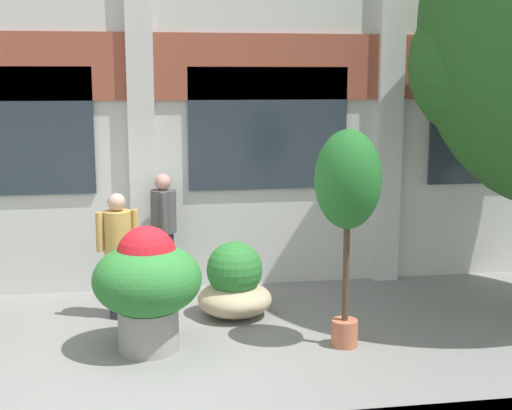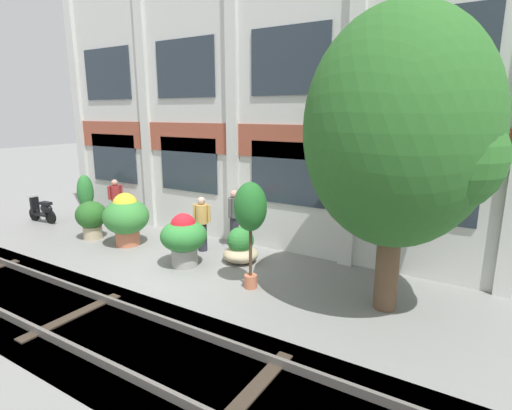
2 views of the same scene
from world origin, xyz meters
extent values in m
plane|color=gray|center=(0.00, 0.00, 0.00)|extent=(80.00, 80.00, 0.00)
cube|color=#9E4C38|center=(0.00, 2.55, 3.10)|extent=(14.04, 0.06, 0.90)
cube|color=#28333D|center=(-1.75, 2.54, 2.25)|extent=(2.25, 0.04, 1.70)
cube|color=#28333D|center=(1.75, 2.54, 2.25)|extent=(2.25, 0.04, 1.70)
cube|color=#28333D|center=(5.26, 2.54, 2.25)|extent=(2.25, 0.04, 1.70)
sphere|color=#286023|center=(4.12, 0.84, 3.12)|extent=(1.91, 1.91, 1.91)
ellipsoid|color=tan|center=(1.09, 1.23, 0.21)|extent=(0.93, 0.93, 0.43)
sphere|color=#2D7A33|center=(1.09, 1.23, 0.60)|extent=(0.70, 0.70, 0.70)
cylinder|color=#B76647|center=(2.17, 0.02, 0.15)|extent=(0.29, 0.29, 0.30)
cylinder|color=#4C3826|center=(2.17, 0.02, 0.98)|extent=(0.07, 0.07, 1.37)
ellipsoid|color=#236B28|center=(2.17, 0.02, 1.88)|extent=(0.72, 0.72, 1.08)
cylinder|color=gray|center=(0.01, 0.25, 0.23)|extent=(0.66, 0.66, 0.47)
ellipsoid|color=#2D7A33|center=(0.01, 0.25, 0.81)|extent=(1.19, 1.19, 0.80)
sphere|color=red|center=(0.01, 0.25, 1.07)|extent=(0.65, 0.65, 0.65)
cylinder|color=#282833|center=(-0.33, 1.41, 0.41)|extent=(0.26, 0.26, 0.81)
cylinder|color=tan|center=(-0.33, 1.41, 1.08)|extent=(0.34, 0.34, 0.54)
sphere|color=tan|center=(-0.33, 1.41, 1.46)|extent=(0.22, 0.22, 0.22)
cylinder|color=tan|center=(-0.54, 1.35, 1.11)|extent=(0.09, 0.09, 0.49)
cylinder|color=tan|center=(-0.11, 1.46, 1.11)|extent=(0.09, 0.09, 0.49)
cylinder|color=#282833|center=(0.26, 2.16, 0.45)|extent=(0.26, 0.26, 0.90)
cylinder|color=#4C4C4C|center=(0.26, 2.16, 1.19)|extent=(0.34, 0.34, 0.57)
sphere|color=tan|center=(0.26, 2.16, 1.59)|extent=(0.22, 0.22, 0.22)
cylinder|color=#4C4C4C|center=(0.26, 1.94, 1.22)|extent=(0.09, 0.09, 0.52)
cylinder|color=#4C4C4C|center=(0.27, 2.38, 1.22)|extent=(0.09, 0.09, 0.52)
camera|label=1|loc=(-0.02, -7.29, 2.97)|focal=50.00mm
camera|label=2|loc=(6.66, -7.05, 3.87)|focal=28.00mm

